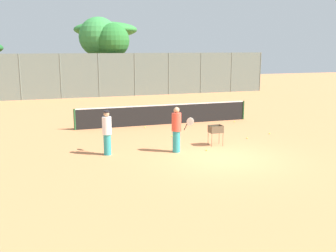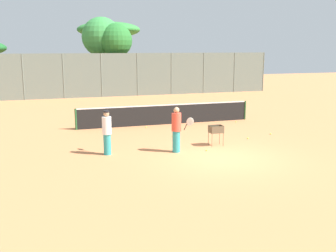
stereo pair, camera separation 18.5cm
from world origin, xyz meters
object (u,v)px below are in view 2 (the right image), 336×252
(player_white_outfit, at_px, (177,129))
(ball_cart, at_px, (216,131))
(player_red_cap, at_px, (107,132))
(tennis_net, at_px, (166,114))

(player_white_outfit, height_order, ball_cart, player_white_outfit)
(player_white_outfit, height_order, player_red_cap, player_white_outfit)
(tennis_net, relative_size, player_red_cap, 5.58)
(player_white_outfit, bearing_deg, ball_cart, 49.25)
(player_white_outfit, relative_size, ball_cart, 2.08)
(ball_cart, bearing_deg, player_white_outfit, -166.22)
(player_white_outfit, bearing_deg, player_red_cap, -154.55)
(tennis_net, bearing_deg, player_red_cap, -128.13)
(player_red_cap, bearing_deg, ball_cart, -94.53)
(tennis_net, height_order, player_red_cap, player_red_cap)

